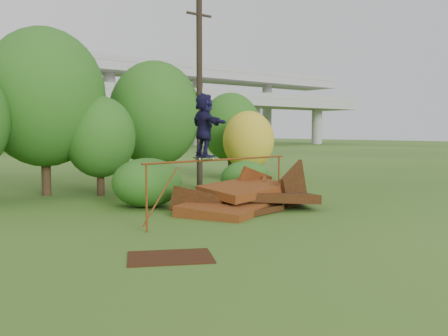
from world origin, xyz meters
TOP-DOWN VIEW (x-y plane):
  - ground at (0.00, 0.00)m, footprint 240.00×240.00m
  - scrap_pile at (0.98, 2.89)m, footprint 5.87×3.85m
  - grind_rail at (-0.94, 1.97)m, footprint 5.96×0.66m
  - skateboard at (-1.63, 1.90)m, footprint 0.78×0.28m
  - skater at (-1.63, 1.90)m, footprint 0.86×1.83m
  - flat_plate at (-4.78, -1.03)m, footprint 2.23×2.03m
  - tree_1 at (-3.10, 11.23)m, footprint 5.12×5.12m
  - tree_2 at (-1.33, 9.68)m, footprint 3.01×3.01m
  - tree_3 at (2.03, 10.74)m, footprint 4.40×4.40m
  - tree_4 at (7.45, 10.03)m, footprint 2.78×2.78m
  - tree_5 at (8.89, 13.25)m, footprint 3.61×3.61m
  - shrub_left at (-1.44, 5.63)m, footprint 2.58×2.38m
  - shrub_right at (3.02, 5.27)m, footprint 2.16×1.98m
  - utility_pole at (3.52, 9.15)m, footprint 1.40×0.28m

SIDE VIEW (x-z plane):
  - ground at x=0.00m, z-range 0.00..0.00m
  - flat_plate at x=-4.78m, z-range 0.00..0.03m
  - scrap_pile at x=0.98m, z-range -0.65..1.43m
  - shrub_right at x=3.02m, z-range 0.00..1.53m
  - shrub_left at x=-1.44m, z-range 0.00..1.79m
  - grind_rail at x=-0.94m, z-range 0.59..2.49m
  - skateboard at x=-1.63m, z-range 1.92..2.00m
  - tree_4 at x=7.45m, z-range 0.31..4.16m
  - tree_2 at x=-1.33m, z-range 0.38..4.62m
  - skater at x=-1.63m, z-range 1.98..3.88m
  - tree_5 at x=8.89m, z-range 0.45..5.53m
  - tree_3 at x=2.03m, z-range 0.52..6.62m
  - tree_1 at x=-3.10m, z-range 0.61..7.73m
  - utility_pole at x=3.52m, z-range 0.07..8.98m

